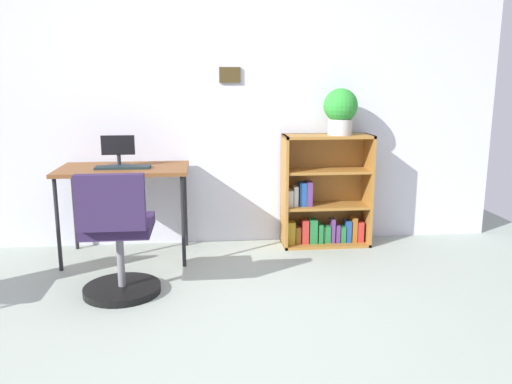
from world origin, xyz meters
The scene contains 8 objects.
ground_plane centered at (0.00, 0.00, 0.00)m, with size 6.24×6.24×0.00m, color #96A296.
wall_back centered at (0.00, 2.15, 1.28)m, with size 5.20×0.12×2.56m.
desk centered at (-0.65, 1.75, 0.69)m, with size 1.01×0.61×0.75m.
monitor centered at (-0.69, 1.78, 0.87)m, with size 0.26×0.18×0.25m.
keyboard centered at (-0.64, 1.69, 0.76)m, with size 0.42×0.13×0.02m, color #1A282B.
office_chair centered at (-0.59, 0.94, 0.37)m, with size 0.52×0.55×0.87m.
bookshelf_low centered at (1.02, 1.95, 0.42)m, with size 0.76×0.30×0.97m.
potted_plant_on_shelf centered at (1.13, 1.90, 1.18)m, with size 0.28×0.28×0.39m.
Camera 1 is at (-0.02, -2.38, 1.41)m, focal length 36.27 mm.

